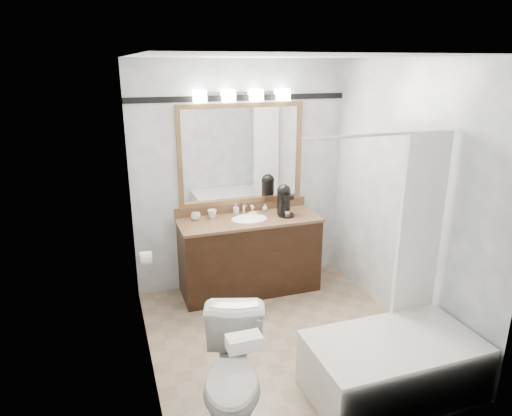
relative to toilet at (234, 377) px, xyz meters
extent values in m
cube|color=gray|center=(0.72, 0.87, -0.40)|extent=(2.40, 2.60, 0.01)
cube|color=white|center=(0.72, 0.87, 2.11)|extent=(2.40, 2.60, 0.01)
cube|color=white|center=(0.72, 2.17, 0.85)|extent=(2.40, 0.01, 2.50)
cube|color=white|center=(0.72, -0.44, 0.85)|extent=(2.40, 0.01, 2.50)
cube|color=white|center=(-0.48, 0.87, 0.85)|extent=(0.01, 2.60, 2.50)
cube|color=white|center=(1.93, 0.87, 0.85)|extent=(0.01, 2.60, 2.50)
cube|color=black|center=(0.72, 1.88, 0.01)|extent=(1.50, 0.55, 0.82)
cube|color=#9D6D4A|center=(0.72, 1.88, 0.44)|extent=(1.53, 0.58, 0.03)
cube|color=#9D6D4A|center=(0.72, 2.15, 0.50)|extent=(1.53, 0.03, 0.10)
ellipsoid|color=white|center=(0.72, 1.88, 0.42)|extent=(0.44, 0.34, 0.14)
cube|color=olive|center=(0.72, 2.15, 1.63)|extent=(1.40, 0.04, 0.05)
cube|color=olive|center=(0.72, 2.15, 0.58)|extent=(1.40, 0.04, 0.05)
cube|color=olive|center=(0.05, 2.15, 1.10)|extent=(0.05, 0.04, 1.00)
cube|color=olive|center=(1.40, 2.15, 1.10)|extent=(0.05, 0.04, 1.00)
cube|color=white|center=(0.72, 2.15, 1.10)|extent=(1.30, 0.01, 1.00)
cube|color=silver|center=(0.72, 2.14, 1.75)|extent=(0.90, 0.05, 0.03)
cube|color=white|center=(0.27, 2.09, 1.73)|extent=(0.12, 0.12, 0.12)
cube|color=white|center=(0.57, 2.09, 1.73)|extent=(0.12, 0.12, 0.12)
cube|color=white|center=(0.87, 2.09, 1.73)|extent=(0.12, 0.12, 0.12)
cube|color=white|center=(1.17, 2.09, 1.73)|extent=(0.12, 0.12, 0.12)
cube|color=black|center=(0.72, 2.16, 1.70)|extent=(2.40, 0.01, 0.06)
cube|color=white|center=(1.25, -0.05, -0.17)|extent=(1.30, 0.72, 0.45)
cylinder|color=silver|center=(1.25, 0.33, 1.55)|extent=(1.30, 0.02, 0.02)
cube|color=white|center=(1.67, 0.32, 0.78)|extent=(0.40, 0.04, 1.55)
cylinder|color=white|center=(-0.42, 1.53, 0.30)|extent=(0.11, 0.12, 0.12)
imported|color=white|center=(0.00, 0.00, 0.00)|extent=(0.66, 0.87, 0.79)
cube|color=white|center=(0.00, -0.25, 0.44)|extent=(0.21, 0.12, 0.09)
cylinder|color=black|center=(1.14, 1.84, 0.46)|extent=(0.18, 0.18, 0.02)
cylinder|color=black|center=(1.13, 1.90, 0.59)|extent=(0.15, 0.15, 0.26)
sphere|color=black|center=(1.13, 1.90, 0.72)|extent=(0.15, 0.15, 0.15)
cube|color=black|center=(1.14, 1.82, 0.68)|extent=(0.11, 0.11, 0.05)
cylinder|color=silver|center=(1.14, 1.82, 0.49)|extent=(0.06, 0.06, 0.06)
imported|color=white|center=(0.17, 2.03, 0.49)|extent=(0.11, 0.11, 0.08)
imported|color=white|center=(0.35, 2.04, 0.50)|extent=(0.12, 0.12, 0.09)
imported|color=white|center=(0.64, 2.09, 0.51)|extent=(0.06, 0.06, 0.11)
imported|color=white|center=(0.97, 2.08, 0.49)|extent=(0.07, 0.07, 0.08)
cube|color=beige|center=(0.80, 2.00, 0.47)|extent=(0.08, 0.05, 0.03)
camera|label=1|loc=(-0.70, -2.54, 2.06)|focal=32.00mm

